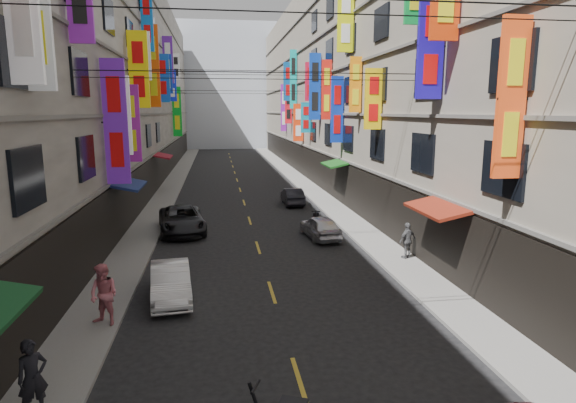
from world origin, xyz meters
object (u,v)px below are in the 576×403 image
object	(u,v)px
pedestrian_lnear	(33,378)
pedestrian_rfar	(407,240)
car_left_mid	(171,282)
scooter_far_right	(316,220)
pedestrian_lfar	(104,295)
car_right_mid	(320,227)
car_right_far	(292,196)
car_left_far	(182,220)

from	to	relation	value
pedestrian_lnear	pedestrian_rfar	distance (m)	15.62
car_left_mid	scooter_far_right	bearing A→B (deg)	47.18
pedestrian_lfar	pedestrian_rfar	bearing A→B (deg)	52.35
car_left_mid	pedestrian_lfar	bearing A→B (deg)	-136.21
scooter_far_right	car_left_mid	size ratio (longest dim) A/B	0.47
car_right_mid	pedestrian_rfar	distance (m)	5.33
scooter_far_right	car_right_far	size ratio (longest dim) A/B	0.49
scooter_far_right	pedestrian_rfar	bearing A→B (deg)	124.07
car_right_far	pedestrian_lfar	xyz separation A→B (m)	(-8.80, -18.96, 0.48)
scooter_far_right	pedestrian_rfar	size ratio (longest dim) A/B	1.10
car_right_mid	pedestrian_lfar	bearing A→B (deg)	40.49
car_left_mid	pedestrian_lfar	world-z (taller)	pedestrian_lfar
car_left_far	car_right_far	world-z (taller)	car_left_far
car_right_mid	scooter_far_right	bearing A→B (deg)	-103.17
pedestrian_lfar	pedestrian_rfar	xyz separation A→B (m)	(11.81, 5.16, -0.15)
car_left_far	pedestrian_rfar	size ratio (longest dim) A/B	3.14
pedestrian_lnear	car_right_mid	bearing A→B (deg)	19.27
car_right_far	car_left_far	bearing A→B (deg)	43.82
pedestrian_lnear	pedestrian_lfar	bearing A→B (deg)	46.41
car_left_mid	pedestrian_rfar	bearing A→B (deg)	10.56
car_left_mid	car_right_far	distance (m)	18.25
scooter_far_right	car_left_far	bearing A→B (deg)	12.64
scooter_far_right	pedestrian_lfar	distance (m)	15.02
pedestrian_lfar	pedestrian_rfar	size ratio (longest dim) A/B	1.18
car_right_far	car_left_mid	bearing A→B (deg)	67.04
car_right_far	pedestrian_lnear	size ratio (longest dim) A/B	2.13
car_right_mid	pedestrian_lfar	size ratio (longest dim) A/B	1.88
car_left_far	car_right_mid	distance (m)	7.66
pedestrian_lnear	pedestrian_rfar	world-z (taller)	pedestrian_lnear
car_right_mid	car_right_far	size ratio (longest dim) A/B	0.99
car_right_mid	pedestrian_lnear	distance (m)	16.81
car_left_far	pedestrian_rfar	bearing A→B (deg)	-40.79
car_left_far	car_right_far	distance (m)	10.17
scooter_far_right	car_left_mid	world-z (taller)	car_left_mid
car_right_mid	car_right_far	bearing A→B (deg)	-96.86
car_left_far	pedestrian_lfar	world-z (taller)	pedestrian_lfar
car_left_mid	car_right_far	world-z (taller)	car_left_mid
car_left_far	pedestrian_lnear	size ratio (longest dim) A/B	2.97
scooter_far_right	pedestrian_rfar	xyz separation A→B (m)	(2.75, -6.80, 0.49)
car_left_far	car_right_mid	size ratio (longest dim) A/B	1.41
car_right_mid	pedestrian_rfar	bearing A→B (deg)	117.60
scooter_far_right	car_left_far	world-z (taller)	car_left_far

